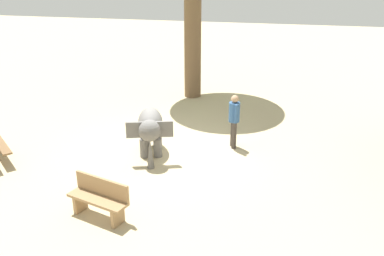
% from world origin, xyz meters
% --- Properties ---
extents(ground_plane, '(60.00, 60.00, 0.00)m').
position_xyz_m(ground_plane, '(0.00, 0.00, 0.00)').
color(ground_plane, tan).
extents(elephant, '(1.88, 1.40, 1.30)m').
position_xyz_m(elephant, '(0.40, -0.34, 0.83)').
color(elephant, slate).
rests_on(elephant, ground_plane).
extents(person_handler, '(0.48, 0.32, 1.62)m').
position_xyz_m(person_handler, '(-0.65, 1.88, 0.95)').
color(person_handler, '#3F3833').
rests_on(person_handler, ground_plane).
extents(wooden_bench, '(0.76, 1.46, 0.88)m').
position_xyz_m(wooden_bench, '(3.65, -0.35, 0.47)').
color(wooden_bench, '#9E7A51').
rests_on(wooden_bench, ground_plane).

